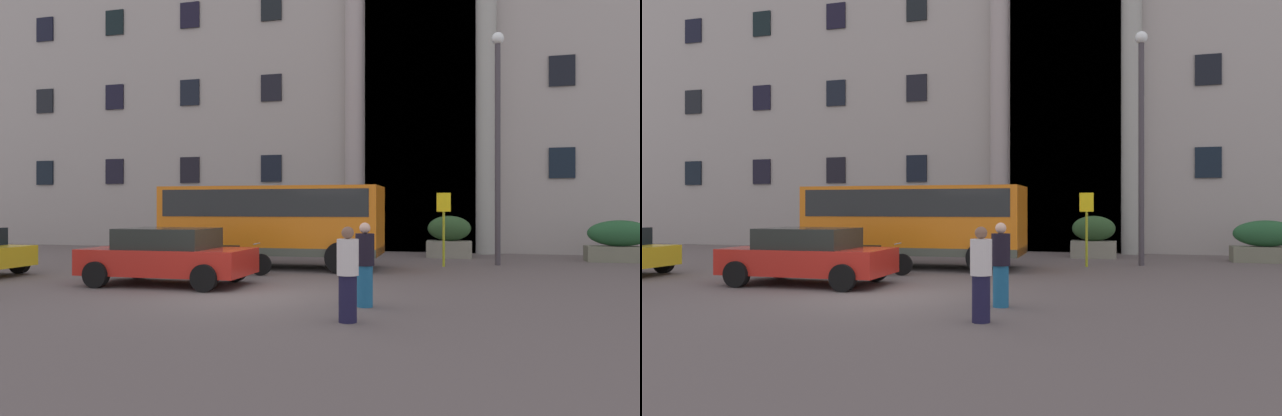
% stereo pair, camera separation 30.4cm
% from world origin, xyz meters
% --- Properties ---
extents(ground_plane, '(80.00, 64.00, 0.12)m').
position_xyz_m(ground_plane, '(0.00, 0.00, -0.06)').
color(ground_plane, '#584F4C').
extents(office_building_facade, '(41.04, 9.66, 16.73)m').
position_xyz_m(office_building_facade, '(0.01, 17.48, 8.36)').
color(office_building_facade, '#9B948D').
rests_on(office_building_facade, ground_plane).
extents(orange_minibus, '(6.88, 2.76, 2.54)m').
position_xyz_m(orange_minibus, '(-1.33, 5.50, 1.53)').
color(orange_minibus, orange).
rests_on(orange_minibus, ground_plane).
extents(bus_stop_sign, '(0.44, 0.08, 2.35)m').
position_xyz_m(bus_stop_sign, '(3.85, 7.14, 1.47)').
color(bus_stop_sign, '#969F1C').
rests_on(bus_stop_sign, ground_plane).
extents(hedge_planter_far_east, '(1.69, 0.91, 1.51)m').
position_xyz_m(hedge_planter_far_east, '(-2.72, 10.11, 0.73)').
color(hedge_planter_far_east, '#64695C').
rests_on(hedge_planter_far_east, ground_plane).
extents(hedge_planter_entrance_right, '(1.66, 0.82, 1.58)m').
position_xyz_m(hedge_planter_entrance_right, '(3.90, 10.53, 0.76)').
color(hedge_planter_entrance_right, gray).
rests_on(hedge_planter_entrance_right, ground_plane).
extents(hedge_planter_east, '(2.19, 0.87, 1.45)m').
position_xyz_m(hedge_planter_east, '(9.68, 10.31, 0.70)').
color(hedge_planter_east, '#6A6B57').
rests_on(hedge_planter_east, ground_plane).
extents(parked_estate_mid, '(4.08, 2.07, 1.38)m').
position_xyz_m(parked_estate_mid, '(-2.44, 1.05, 0.71)').
color(parked_estate_mid, red).
rests_on(parked_estate_mid, ground_plane).
extents(scooter_by_planter, '(2.04, 0.55, 0.89)m').
position_xyz_m(scooter_by_planter, '(-1.70, 3.34, 0.46)').
color(scooter_by_planter, black).
rests_on(scooter_by_planter, ground_plane).
extents(pedestrian_man_crossing, '(0.36, 0.36, 1.56)m').
position_xyz_m(pedestrian_man_crossing, '(2.73, -2.22, 0.78)').
color(pedestrian_man_crossing, '#191633').
rests_on(pedestrian_man_crossing, ground_plane).
extents(pedestrian_woman_dark_dress, '(0.36, 0.36, 1.59)m').
position_xyz_m(pedestrian_woman_dark_dress, '(2.75, -0.73, 0.80)').
color(pedestrian_woman_dark_dress, '#1B5984').
rests_on(pedestrian_woman_dark_dress, ground_plane).
extents(lamppost_plaza_centre, '(0.40, 0.40, 7.63)m').
position_xyz_m(lamppost_plaza_centre, '(5.53, 8.06, 4.44)').
color(lamppost_plaza_centre, '#3B363B').
rests_on(lamppost_plaza_centre, ground_plane).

